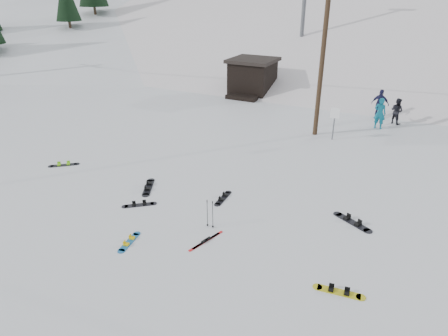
% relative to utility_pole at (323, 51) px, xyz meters
% --- Properties ---
extents(ground, '(200.00, 200.00, 0.00)m').
position_rel_utility_pole_xyz_m(ground, '(-2.00, -14.00, -4.68)').
color(ground, silver).
rests_on(ground, ground).
extents(ski_slope, '(60.00, 85.24, 65.97)m').
position_rel_utility_pole_xyz_m(ski_slope, '(-2.00, 41.00, -16.68)').
color(ski_slope, silver).
rests_on(ski_slope, ground).
extents(ridge_left, '(47.54, 95.03, 58.38)m').
position_rel_utility_pole_xyz_m(ridge_left, '(-38.00, 34.00, -15.68)').
color(ridge_left, silver).
rests_on(ridge_left, ground).
extents(treeline_left, '(20.00, 64.00, 10.00)m').
position_rel_utility_pole_xyz_m(treeline_left, '(-36.00, 26.00, -4.68)').
color(treeline_left, black).
rests_on(treeline_left, ground).
extents(treeline_crest, '(50.00, 6.00, 10.00)m').
position_rel_utility_pole_xyz_m(treeline_crest, '(-2.00, 72.00, -4.68)').
color(treeline_crest, black).
rests_on(treeline_crest, ski_slope).
extents(utility_pole, '(2.00, 0.26, 9.00)m').
position_rel_utility_pole_xyz_m(utility_pole, '(0.00, 0.00, 0.00)').
color(utility_pole, '#3A2819').
rests_on(utility_pole, ground).
extents(trail_sign, '(0.50, 0.09, 1.85)m').
position_rel_utility_pole_xyz_m(trail_sign, '(1.10, -0.42, -3.41)').
color(trail_sign, '#595B60').
rests_on(trail_sign, ground).
extents(lift_hut, '(3.40, 4.10, 2.75)m').
position_rel_utility_pole_xyz_m(lift_hut, '(-7.00, 6.94, -3.32)').
color(lift_hut, black).
rests_on(lift_hut, ground).
extents(hero_snowboard, '(0.42, 1.28, 0.09)m').
position_rel_utility_pole_xyz_m(hero_snowboard, '(-2.68, -13.38, -4.66)').
color(hero_snowboard, '#1A67AB').
rests_on(hero_snowboard, ground).
extents(hero_skis, '(0.52, 1.54, 0.08)m').
position_rel_utility_pole_xyz_m(hero_skis, '(-0.40, -12.14, -4.66)').
color(hero_skis, red).
rests_on(hero_skis, ground).
extents(ski_poles, '(0.30, 0.08, 1.08)m').
position_rel_utility_pole_xyz_m(ski_poles, '(-0.70, -11.31, -4.13)').
color(ski_poles, black).
rests_on(ski_poles, ground).
extents(board_scatter_a, '(1.12, 0.97, 0.10)m').
position_rel_utility_pole_xyz_m(board_scatter_a, '(-3.94, -11.23, -4.66)').
color(board_scatter_a, black).
rests_on(board_scatter_a, ground).
extents(board_scatter_b, '(0.95, 1.54, 0.12)m').
position_rel_utility_pole_xyz_m(board_scatter_b, '(-4.53, -9.85, -4.65)').
color(board_scatter_b, black).
rests_on(board_scatter_b, ground).
extents(board_scatter_c, '(1.17, 1.04, 0.10)m').
position_rel_utility_pole_xyz_m(board_scatter_c, '(-9.57, -9.83, -4.65)').
color(board_scatter_c, black).
rests_on(board_scatter_c, ground).
extents(board_scatter_d, '(1.53, 0.99, 0.12)m').
position_rel_utility_pole_xyz_m(board_scatter_d, '(3.79, -8.69, -4.65)').
color(board_scatter_d, black).
rests_on(board_scatter_d, ground).
extents(board_scatter_e, '(1.46, 0.41, 0.10)m').
position_rel_utility_pole_xyz_m(board_scatter_e, '(4.17, -12.59, -4.65)').
color(board_scatter_e, gold).
rests_on(board_scatter_e, ground).
extents(board_scatter_f, '(0.33, 1.38, 0.10)m').
position_rel_utility_pole_xyz_m(board_scatter_f, '(-1.24, -9.24, -4.66)').
color(board_scatter_f, black).
rests_on(board_scatter_f, ground).
extents(skier_teal, '(0.74, 0.54, 1.88)m').
position_rel_utility_pole_xyz_m(skier_teal, '(3.09, 2.76, -3.74)').
color(skier_teal, '#0D6E8A').
rests_on(skier_teal, ground).
extents(skier_dark, '(0.98, 0.91, 1.61)m').
position_rel_utility_pole_xyz_m(skier_dark, '(3.91, 4.23, -3.88)').
color(skier_dark, black).
rests_on(skier_dark, ground).
extents(skier_navy, '(1.15, 0.60, 1.87)m').
position_rel_utility_pole_xyz_m(skier_navy, '(2.82, 4.91, -3.74)').
color(skier_navy, '#18183C').
rests_on(skier_navy, ground).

